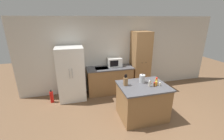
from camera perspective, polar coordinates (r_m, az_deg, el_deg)
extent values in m
plane|color=brown|center=(4.12, 14.81, -19.58)|extent=(14.00, 14.00, 0.00)
cube|color=beige|center=(5.50, 4.15, 6.13)|extent=(7.20, 0.06, 2.60)
cube|color=white|center=(4.96, -15.26, -1.32)|extent=(0.83, 0.74, 1.72)
cylinder|color=silver|center=(4.55, -15.88, -1.39)|extent=(0.02, 0.02, 0.30)
cylinder|color=silver|center=(4.55, -14.88, -1.31)|extent=(0.02, 0.02, 0.30)
cube|color=olive|center=(5.31, -0.85, -3.98)|extent=(1.55, 0.58, 0.90)
cube|color=#4C4C51|center=(5.15, -0.88, 0.79)|extent=(1.59, 0.62, 0.03)
cube|color=#9EA0A3|center=(5.09, -3.93, 0.65)|extent=(0.44, 0.34, 0.01)
cube|color=olive|center=(5.48, 10.69, 3.18)|extent=(0.60, 0.59, 2.12)
sphere|color=black|center=(5.17, 11.41, 2.67)|extent=(0.02, 0.02, 0.02)
sphere|color=black|center=(5.23, 12.84, 2.77)|extent=(0.02, 0.02, 0.02)
cube|color=olive|center=(4.12, 11.42, -11.76)|extent=(1.17, 0.91, 0.89)
cube|color=#4C4C51|center=(3.91, 11.87, -5.95)|extent=(1.23, 0.97, 0.03)
cube|color=white|center=(5.24, 0.94, 3.03)|extent=(0.48, 0.34, 0.30)
cube|color=black|center=(5.07, 0.86, 2.46)|extent=(0.29, 0.01, 0.21)
cube|color=olive|center=(3.79, 5.21, -4.39)|extent=(0.09, 0.09, 0.21)
cylinder|color=black|center=(3.72, 4.86, -2.43)|extent=(0.02, 0.02, 0.08)
cylinder|color=black|center=(3.73, 5.07, -2.29)|extent=(0.02, 0.02, 0.09)
cylinder|color=black|center=(3.73, 5.33, -2.47)|extent=(0.02, 0.02, 0.07)
cylinder|color=black|center=(3.74, 5.46, -2.23)|extent=(0.02, 0.02, 0.09)
cylinder|color=black|center=(3.75, 5.68, -2.33)|extent=(0.02, 0.02, 0.07)
cylinder|color=orange|center=(4.03, 14.36, -4.55)|extent=(0.04, 0.04, 0.07)
cylinder|color=black|center=(4.01, 14.41, -3.97)|extent=(0.03, 0.03, 0.02)
cylinder|color=beige|center=(3.84, 14.07, -5.19)|extent=(0.05, 0.05, 0.13)
cylinder|color=silver|center=(3.81, 14.17, -4.07)|extent=(0.04, 0.04, 0.03)
cylinder|color=beige|center=(3.96, 17.72, -5.25)|extent=(0.05, 0.05, 0.08)
cylinder|color=silver|center=(3.94, 17.79, -4.62)|extent=(0.04, 0.04, 0.02)
cylinder|color=#563319|center=(3.88, 15.80, -5.43)|extent=(0.05, 0.05, 0.10)
cylinder|color=red|center=(3.86, 15.88, -4.64)|extent=(0.03, 0.03, 0.02)
cylinder|color=orange|center=(4.03, 16.55, -4.15)|extent=(0.06, 0.06, 0.15)
cylinder|color=red|center=(4.00, 16.67, -2.98)|extent=(0.05, 0.05, 0.03)
cylinder|color=orange|center=(3.95, 16.51, -5.04)|extent=(0.06, 0.06, 0.10)
cylinder|color=#E5DB4C|center=(3.92, 16.59, -4.23)|extent=(0.05, 0.05, 0.02)
cylinder|color=#B2B5B7|center=(4.01, 11.40, -3.29)|extent=(0.15, 0.15, 0.22)
sphere|color=#262628|center=(3.97, 11.52, -1.68)|extent=(0.02, 0.02, 0.02)
cylinder|color=red|center=(5.16, -21.98, -9.52)|extent=(0.11, 0.11, 0.37)
cylinder|color=black|center=(5.06, -22.28, -7.38)|extent=(0.05, 0.05, 0.06)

